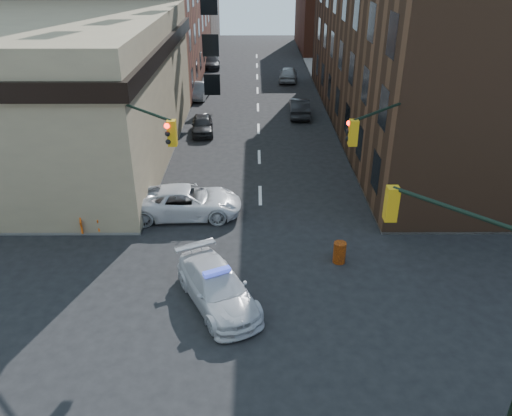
{
  "coord_description": "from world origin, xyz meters",
  "views": [
    {
      "loc": [
        -0.34,
        -15.9,
        12.68
      ],
      "look_at": [
        -0.26,
        4.21,
        2.2
      ],
      "focal_mm": 35.0,
      "sensor_mm": 36.0,
      "label": 1
    }
  ],
  "objects_px": {
    "pedestrian_a": "(96,211)",
    "pedestrian_b": "(15,212)",
    "parked_car_enear": "(299,107)",
    "barrel_road": "(340,252)",
    "police_car": "(217,287)",
    "barricade_nw_a": "(117,201)",
    "pickup": "(186,202)",
    "parked_car_wnear": "(202,125)",
    "barrel_bank": "(156,211)",
    "parked_car_wfar": "(200,90)"
  },
  "relations": [
    {
      "from": "pedestrian_a",
      "to": "pedestrian_b",
      "type": "relative_size",
      "value": 1.07
    },
    {
      "from": "parked_car_enear",
      "to": "barrel_road",
      "type": "xyz_separation_m",
      "value": [
        0.01,
        -22.32,
        -0.26
      ]
    },
    {
      "from": "police_car",
      "to": "barrel_road",
      "type": "relative_size",
      "value": 5.12
    },
    {
      "from": "barrel_road",
      "to": "barricade_nw_a",
      "type": "bearing_deg",
      "value": 156.42
    },
    {
      "from": "police_car",
      "to": "pedestrian_a",
      "type": "relative_size",
      "value": 2.67
    },
    {
      "from": "pedestrian_a",
      "to": "barrel_road",
      "type": "bearing_deg",
      "value": 5.37
    },
    {
      "from": "police_car",
      "to": "barrel_road",
      "type": "bearing_deg",
      "value": 2.38
    },
    {
      "from": "pickup",
      "to": "parked_car_wnear",
      "type": "distance_m",
      "value": 13.37
    },
    {
      "from": "barrel_road",
      "to": "pedestrian_b",
      "type": "bearing_deg",
      "value": 169.57
    },
    {
      "from": "pedestrian_b",
      "to": "barrel_bank",
      "type": "bearing_deg",
      "value": -16.42
    },
    {
      "from": "barricade_nw_a",
      "to": "pedestrian_b",
      "type": "bearing_deg",
      "value": -169.31
    },
    {
      "from": "pickup",
      "to": "parked_car_wnear",
      "type": "bearing_deg",
      "value": -0.53
    },
    {
      "from": "parked_car_wfar",
      "to": "parked_car_wnear",
      "type": "bearing_deg",
      "value": -76.74
    },
    {
      "from": "pickup",
      "to": "parked_car_wnear",
      "type": "relative_size",
      "value": 1.47
    },
    {
      "from": "pickup",
      "to": "pedestrian_a",
      "type": "distance_m",
      "value": 4.55
    },
    {
      "from": "barrel_bank",
      "to": "barricade_nw_a",
      "type": "relative_size",
      "value": 0.68
    },
    {
      "from": "parked_car_wfar",
      "to": "barrel_bank",
      "type": "xyz_separation_m",
      "value": [
        0.0,
        -24.04,
        -0.25
      ]
    },
    {
      "from": "parked_car_enear",
      "to": "parked_car_wfar",
      "type": "bearing_deg",
      "value": -31.14
    },
    {
      "from": "parked_car_wfar",
      "to": "barrel_road",
      "type": "distance_m",
      "value": 29.57
    },
    {
      "from": "pickup",
      "to": "parked_car_enear",
      "type": "xyz_separation_m",
      "value": [
        7.43,
        17.79,
        -0.05
      ]
    },
    {
      "from": "pedestrian_a",
      "to": "pickup",
      "type": "bearing_deg",
      "value": 40.22
    },
    {
      "from": "parked_car_wnear",
      "to": "pedestrian_b",
      "type": "distance_m",
      "value": 16.95
    },
    {
      "from": "barrel_road",
      "to": "parked_car_wfar",
      "type": "bearing_deg",
      "value": 107.73
    },
    {
      "from": "parked_car_wnear",
      "to": "pedestrian_a",
      "type": "xyz_separation_m",
      "value": [
        -3.86,
        -14.98,
        0.44
      ]
    },
    {
      "from": "parked_car_wfar",
      "to": "police_car",
      "type": "bearing_deg",
      "value": -76.5
    },
    {
      "from": "parked_car_enear",
      "to": "police_car",
      "type": "bearing_deg",
      "value": 80.04
    },
    {
      "from": "police_car",
      "to": "parked_car_enear",
      "type": "bearing_deg",
      "value": 51.71
    },
    {
      "from": "police_car",
      "to": "parked_car_enear",
      "type": "relative_size",
      "value": 1.11
    },
    {
      "from": "pedestrian_a",
      "to": "pedestrian_b",
      "type": "bearing_deg",
      "value": -160.7
    },
    {
      "from": "parked_car_wfar",
      "to": "barrel_bank",
      "type": "relative_size",
      "value": 4.72
    },
    {
      "from": "pedestrian_a",
      "to": "barrel_bank",
      "type": "height_order",
      "value": "pedestrian_a"
    },
    {
      "from": "barrel_bank",
      "to": "barrel_road",
      "type": "bearing_deg",
      "value": -24.63
    },
    {
      "from": "barrel_bank",
      "to": "parked_car_wfar",
      "type": "bearing_deg",
      "value": 90.0
    },
    {
      "from": "pickup",
      "to": "parked_car_wnear",
      "type": "height_order",
      "value": "pickup"
    },
    {
      "from": "pedestrian_a",
      "to": "parked_car_enear",
      "type": "bearing_deg",
      "value": 78.28
    },
    {
      "from": "police_car",
      "to": "barricade_nw_a",
      "type": "xyz_separation_m",
      "value": [
        -5.91,
        7.82,
        -0.1
      ]
    },
    {
      "from": "barrel_road",
      "to": "barrel_bank",
      "type": "xyz_separation_m",
      "value": [
        -9.01,
        4.13,
        -0.05
      ]
    },
    {
      "from": "police_car",
      "to": "parked_car_wnear",
      "type": "bearing_deg",
      "value": 70.46
    },
    {
      "from": "police_car",
      "to": "pedestrian_a",
      "type": "distance_m",
      "value": 8.64
    },
    {
      "from": "pickup",
      "to": "pedestrian_a",
      "type": "bearing_deg",
      "value": 108.74
    },
    {
      "from": "parked_car_enear",
      "to": "barrel_bank",
      "type": "bearing_deg",
      "value": 65.6
    },
    {
      "from": "parked_car_wnear",
      "to": "parked_car_enear",
      "type": "xyz_separation_m",
      "value": [
        7.82,
        4.43,
        0.08
      ]
    },
    {
      "from": "police_car",
      "to": "parked_car_wfar",
      "type": "xyz_separation_m",
      "value": [
        -3.69,
        31.09,
        -0.04
      ]
    },
    {
      "from": "parked_car_wnear",
      "to": "barricade_nw_a",
      "type": "xyz_separation_m",
      "value": [
        -3.4,
        -12.98,
        -0.03
      ]
    },
    {
      "from": "pickup",
      "to": "parked_car_enear",
      "type": "relative_size",
      "value": 1.26
    },
    {
      "from": "parked_car_enear",
      "to": "pedestrian_a",
      "type": "relative_size",
      "value": 2.39
    },
    {
      "from": "parked_car_wnear",
      "to": "pedestrian_b",
      "type": "bearing_deg",
      "value": -123.28
    },
    {
      "from": "pedestrian_a",
      "to": "barrel_bank",
      "type": "relative_size",
      "value": 2.12
    },
    {
      "from": "parked_car_enear",
      "to": "parked_car_wnear",
      "type": "bearing_deg",
      "value": 31.47
    },
    {
      "from": "pickup",
      "to": "barricade_nw_a",
      "type": "distance_m",
      "value": 3.8
    }
  ]
}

